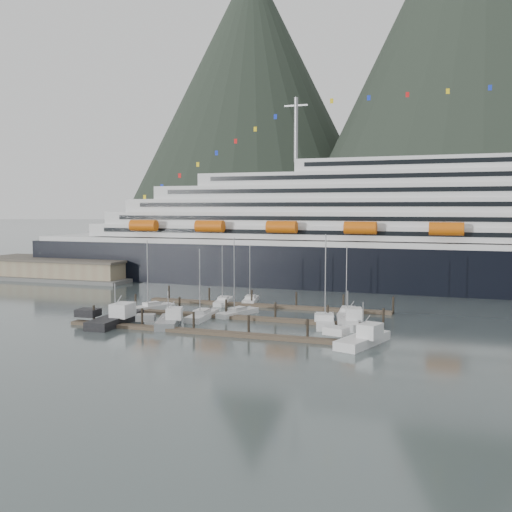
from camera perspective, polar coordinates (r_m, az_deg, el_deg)
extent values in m
plane|color=#4A5756|center=(98.12, 0.56, -6.48)|extent=(1600.00, 1600.00, 0.00)
cone|color=black|center=(670.70, 20.84, 18.22)|extent=(400.00, 400.00, 420.00)
cone|color=black|center=(746.07, -0.38, 14.34)|extent=(340.00, 340.00, 340.00)
cube|color=black|center=(146.90, 17.01, -1.41)|extent=(210.00, 28.00, 12.00)
cube|color=silver|center=(146.39, 17.07, 1.13)|extent=(205.80, 27.44, 1.50)
cube|color=silver|center=(146.13, 19.06, 2.09)|extent=(185.00, 26.00, 3.20)
cube|color=black|center=(133.08, 19.00, 1.94)|extent=(175.75, 0.20, 1.00)
cube|color=silver|center=(146.03, 19.88, 3.32)|extent=(180.00, 25.00, 3.20)
cube|color=black|center=(133.48, 19.90, 3.30)|extent=(171.00, 0.20, 1.00)
cube|color=silver|center=(146.03, 20.70, 4.56)|extent=(172.00, 24.00, 3.20)
cube|color=black|center=(133.98, 20.79, 4.64)|extent=(163.40, 0.20, 1.00)
cube|color=silver|center=(146.13, 21.52, 5.79)|extent=(160.00, 23.00, 3.20)
cube|color=black|center=(134.59, 21.68, 5.98)|extent=(152.00, 0.20, 1.00)
cube|color=silver|center=(146.32, 22.35, 6.98)|extent=(140.00, 22.00, 3.00)
cube|color=black|center=(135.30, 22.57, 7.26)|extent=(133.00, 0.20, 1.00)
cube|color=silver|center=(146.59, 23.17, 8.12)|extent=(95.00, 20.00, 3.00)
cylinder|color=gray|center=(153.01, 3.83, 11.89)|extent=(1.00, 1.00, 16.00)
cylinder|color=#D5590B|center=(151.74, -10.65, 2.88)|extent=(7.00, 2.80, 2.80)
cylinder|color=#D5590B|center=(143.51, -4.42, 2.85)|extent=(7.00, 2.80, 2.80)
cylinder|color=#D5590B|center=(137.17, 2.47, 2.78)|extent=(7.00, 2.80, 2.80)
cylinder|color=#D5590B|center=(132.99, 9.91, 2.65)|extent=(7.00, 2.80, 2.80)
cylinder|color=#D5590B|center=(131.15, 17.69, 2.48)|extent=(7.00, 2.80, 2.80)
cube|color=#595956|center=(169.51, -18.15, -1.91)|extent=(46.00, 20.00, 1.20)
cube|color=gray|center=(169.28, -18.16, -1.17)|extent=(42.00, 16.00, 5.00)
cube|color=#595147|center=(169.04, -18.19, -0.26)|extent=(43.00, 17.00, 0.60)
cube|color=#4D3D32|center=(90.75, -4.53, -7.25)|extent=(48.00, 2.00, 0.50)
cylinder|color=black|center=(101.71, -15.19, -5.45)|extent=(0.36, 0.36, 3.20)
cylinder|color=black|center=(96.92, -10.79, -5.86)|extent=(0.36, 0.36, 3.20)
cylinder|color=black|center=(92.75, -5.96, -6.28)|extent=(0.36, 0.36, 3.20)
cylinder|color=black|center=(89.29, -0.71, -6.68)|extent=(0.36, 0.36, 3.20)
cylinder|color=black|center=(86.64, 4.93, -7.05)|extent=(0.36, 0.36, 3.20)
cylinder|color=black|center=(84.86, 10.86, -7.36)|extent=(0.36, 0.36, 3.20)
cube|color=#4D3D32|center=(102.53, -1.54, -5.86)|extent=(48.00, 2.00, 0.50)
cylinder|color=black|center=(112.47, -11.40, -4.42)|extent=(0.36, 0.36, 3.20)
cylinder|color=black|center=(108.15, -7.29, -4.73)|extent=(0.36, 0.36, 3.20)
cylinder|color=black|center=(104.43, -2.87, -5.03)|extent=(0.36, 0.36, 3.20)
cylinder|color=black|center=(101.38, 1.86, -5.32)|extent=(0.36, 0.36, 3.20)
cylinder|color=black|center=(99.05, 6.85, -5.59)|extent=(0.36, 0.36, 3.20)
cylinder|color=black|center=(97.50, 12.04, -5.82)|extent=(0.36, 0.36, 3.20)
cube|color=#4D3D32|center=(114.56, 0.81, -4.75)|extent=(48.00, 2.00, 0.50)
cylinder|color=black|center=(123.66, -8.29, -3.56)|extent=(0.36, 0.36, 3.20)
cylinder|color=black|center=(119.74, -4.47, -3.80)|extent=(0.36, 0.36, 3.20)
cylinder|color=black|center=(116.39, -0.41, -4.03)|extent=(0.36, 0.36, 3.20)
cylinder|color=black|center=(113.66, 3.86, -4.25)|extent=(0.36, 0.36, 3.20)
cylinder|color=black|center=(111.59, 8.33, -4.45)|extent=(0.36, 0.36, 3.20)
cylinder|color=black|center=(110.21, 12.94, -4.63)|extent=(0.36, 0.36, 3.20)
cube|color=silver|center=(112.76, -9.88, -4.97)|extent=(6.11, 8.78, 1.34)
cube|color=silver|center=(112.62, -9.88, -4.54)|extent=(3.07, 3.55, 0.76)
cylinder|color=gray|center=(111.38, -10.29, -1.64)|extent=(0.15, 0.15, 12.08)
cube|color=silver|center=(105.79, -1.76, -5.54)|extent=(5.03, 9.51, 1.29)
cube|color=silver|center=(105.65, -1.77, -5.10)|extent=(2.72, 3.63, 0.74)
cylinder|color=gray|center=(104.06, -2.09, -1.79)|extent=(0.15, 0.15, 12.93)
cube|color=silver|center=(103.01, -5.15, -5.83)|extent=(3.28, 9.95, 1.45)
cube|color=silver|center=(102.84, -5.15, -5.32)|extent=(2.27, 3.55, 0.83)
cylinder|color=gray|center=(101.16, -5.38, -2.45)|extent=(0.17, 0.17, 11.12)
cube|color=silver|center=(98.39, 6.57, -6.34)|extent=(5.66, 12.22, 1.51)
cube|color=silver|center=(98.20, 6.58, -5.77)|extent=(3.12, 4.57, 0.87)
cylinder|color=gray|center=(96.05, 6.63, -2.02)|extent=(0.17, 0.17, 13.74)
cube|color=silver|center=(118.60, -3.13, -4.43)|extent=(4.11, 9.27, 1.26)
cube|color=silver|center=(118.47, -3.13, -4.06)|extent=(2.40, 3.44, 0.72)
cylinder|color=gray|center=(116.93, -3.23, -1.63)|extent=(0.14, 0.14, 10.73)
cube|color=silver|center=(119.71, -0.54, -4.34)|extent=(4.15, 8.63, 1.29)
cube|color=silver|center=(119.59, -0.54, -3.96)|extent=(2.44, 3.24, 0.74)
cylinder|color=gray|center=(118.12, -0.59, -1.59)|extent=(0.15, 0.15, 10.60)
cube|color=silver|center=(106.90, 8.62, -5.48)|extent=(3.46, 10.19, 1.33)
cube|color=silver|center=(106.75, 8.63, -5.03)|extent=(2.24, 3.67, 0.76)
cylinder|color=gray|center=(104.99, 8.62, -2.19)|extent=(0.15, 0.15, 11.37)
cube|color=black|center=(100.64, -13.23, -6.12)|extent=(4.54, 13.49, 2.04)
cube|color=black|center=(102.93, -15.71, -5.21)|extent=(3.66, 3.14, 1.23)
cube|color=silver|center=(99.65, -12.58, -5.05)|extent=(3.11, 4.16, 2.25)
cube|color=black|center=(99.52, -12.59, -4.59)|extent=(2.89, 3.88, 0.51)
cylinder|color=gray|center=(100.01, -13.27, -4.02)|extent=(0.16, 0.16, 5.10)
cube|color=#94979A|center=(97.45, -8.34, -6.40)|extent=(6.21, 10.00, 1.73)
cube|color=#94979A|center=(97.81, -10.46, -5.77)|extent=(3.48, 2.98, 1.04)
cube|color=silver|center=(97.02, -7.79, -5.46)|extent=(3.26, 3.51, 1.90)
cube|color=black|center=(96.91, -7.80, -5.06)|extent=(3.03, 3.28, 0.43)
cylinder|color=gray|center=(96.90, -8.36, -4.60)|extent=(0.14, 0.14, 4.32)
cube|color=silver|center=(84.69, 10.12, -8.10)|extent=(6.35, 11.47, 1.83)
cube|color=silver|center=(86.34, 7.63, -7.07)|extent=(3.68, 3.22, 1.10)
cube|color=silver|center=(83.85, 10.81, -7.01)|extent=(3.41, 3.90, 2.01)
cube|color=black|center=(83.71, 10.82, -6.52)|extent=(3.17, 3.64, 0.46)
cylinder|color=gray|center=(84.03, 10.15, -5.90)|extent=(0.15, 0.15, 4.58)
cube|color=silver|center=(96.96, 8.70, -6.46)|extent=(5.33, 10.23, 1.77)
cube|color=silver|center=(96.69, 6.50, -5.82)|extent=(3.43, 2.78, 1.06)
cube|color=silver|center=(96.70, 9.29, -5.48)|extent=(3.08, 3.42, 1.95)
cube|color=black|center=(96.58, 9.29, -5.07)|extent=(2.87, 3.19, 0.44)
cylinder|color=gray|center=(96.40, 8.72, -4.59)|extent=(0.14, 0.14, 4.43)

